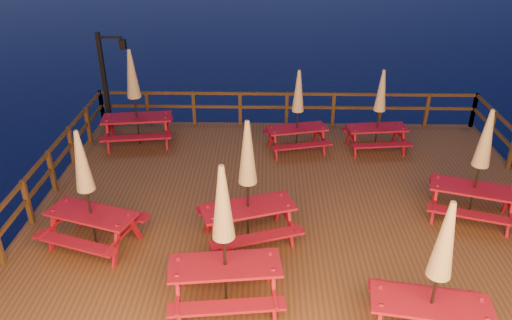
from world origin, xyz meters
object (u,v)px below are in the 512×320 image
object	(u,v)px
lamp_post	(108,72)
picnic_table_1	(248,181)
picnic_table_2	(379,110)
picnic_table_0	(224,236)

from	to	relation	value
lamp_post	picnic_table_1	bearing A→B (deg)	-52.54
picnic_table_1	picnic_table_2	size ratio (longest dim) A/B	1.15
picnic_table_0	picnic_table_1	xyz separation A→B (m)	(0.33, 1.86, -0.02)
picnic_table_0	picnic_table_1	distance (m)	1.89
lamp_post	picnic_table_2	world-z (taller)	lamp_post
lamp_post	picnic_table_1	xyz separation A→B (m)	(4.39, -5.73, -0.37)
lamp_post	picnic_table_2	distance (m)	8.03
picnic_table_0	picnic_table_1	size ratio (longest dim) A/B	1.02
picnic_table_1	picnic_table_2	bearing A→B (deg)	32.38
lamp_post	picnic_table_2	bearing A→B (deg)	-10.18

